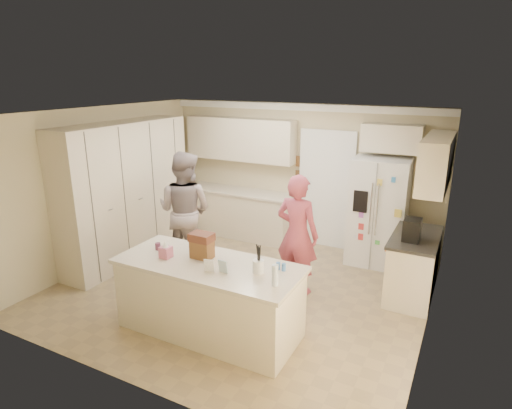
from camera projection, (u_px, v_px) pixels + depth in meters
The scene contains 41 objects.
floor at pixel (239, 290), 6.41m from camera, with size 5.20×4.60×0.02m, color #958058.
ceiling at pixel (237, 112), 5.64m from camera, with size 5.20×4.60×0.02m, color white.
wall_back at pixel (299, 174), 7.99m from camera, with size 5.20×0.02×2.60m, color beige.
wall_front at pixel (119, 271), 4.06m from camera, with size 5.20×0.02×2.60m, color beige.
wall_left at pixel (103, 186), 7.17m from camera, with size 0.02×4.60×2.60m, color beige.
wall_right at pixel (437, 238), 4.88m from camera, with size 0.02×4.60×2.60m, color beige.
crown_back at pixel (300, 107), 7.59m from camera, with size 5.20×0.08×0.12m, color white.
pantry_bank at pixel (126, 192), 7.24m from camera, with size 0.60×2.60×2.35m, color beige.
back_base_cab at pixel (238, 214), 8.48m from camera, with size 2.20×0.60×0.88m, color beige.
back_countertop at pixel (237, 191), 8.34m from camera, with size 2.24×0.63×0.04m, color beige.
back_upper_cab at pixel (240, 139), 8.16m from camera, with size 2.20×0.35×0.80m, color beige.
doorway_opening at pixel (326, 191), 7.80m from camera, with size 0.90×0.06×2.10m, color black.
doorway_casing at pixel (326, 191), 7.77m from camera, with size 1.02×0.03×2.22m, color white.
wall_frame_upper at pixel (300, 161), 7.88m from camera, with size 0.15×0.02×0.20m, color brown.
wall_frame_lower at pixel (299, 176), 7.95m from camera, with size 0.15×0.02×0.20m, color brown.
refrigerator at pixel (378, 212), 7.09m from camera, with size 0.90×0.70×1.80m, color white.
fridge_seam at pixel (373, 218), 6.78m from camera, with size 0.01×0.02×1.78m, color gray.
fridge_dispenser at pixel (360, 201), 6.80m from camera, with size 0.22×0.03×0.35m, color black.
fridge_handle_l at pixel (371, 209), 6.75m from camera, with size 0.02×0.02×0.85m, color silver.
fridge_handle_r at pixel (377, 210), 6.70m from camera, with size 0.02×0.02×0.85m, color silver.
over_fridge_cab at pixel (392, 138), 6.88m from camera, with size 0.95×0.35×0.45m, color beige.
right_base_cab at pixel (413, 267), 6.12m from camera, with size 0.60×1.20×0.88m, color beige.
right_countertop at pixel (416, 237), 5.99m from camera, with size 0.63×1.24×0.04m, color #2D2B28.
right_upper_cab at pixel (437, 162), 5.80m from camera, with size 0.35×1.50×0.70m, color beige.
coffee_maker at pixel (412, 230), 5.79m from camera, with size 0.22×0.28×0.30m, color black.
island_base at pixel (209, 299), 5.25m from camera, with size 2.20×0.90×0.88m, color beige.
island_top at pixel (208, 265), 5.12m from camera, with size 2.28×0.96×0.05m, color beige.
utensil_crock at pixel (258, 266), 4.85m from camera, with size 0.13×0.13×0.15m, color white.
tissue_box at pixel (166, 252), 5.25m from camera, with size 0.13×0.13×0.14m, color #C86684.
tissue_plume at pixel (165, 244), 5.22m from camera, with size 0.08×0.08×0.08m, color white.
dollhouse_body at pixel (202, 249), 5.23m from camera, with size 0.26×0.18×0.22m, color brown.
dollhouse_roof at pixel (202, 237), 5.18m from camera, with size 0.28×0.20×0.10m, color #592D1E.
jam_jar at pixel (158, 246), 5.49m from camera, with size 0.07×0.07×0.09m, color #59263F.
greeting_card_a at pixel (209, 266), 4.85m from camera, with size 0.12×0.01×0.16m, color white.
greeting_card_b at pixel (223, 267), 4.83m from camera, with size 0.12×0.01×0.16m, color silver.
water_bottle at pixel (275, 275), 4.53m from camera, with size 0.07×0.07×0.24m, color silver.
shaker_salt at pixel (278, 266), 4.93m from camera, with size 0.05×0.05×0.09m, color #3B6AB2.
shaker_pepper at pixel (284, 267), 4.90m from camera, with size 0.05×0.05×0.09m, color #3B6AB2.
teen_boy at pixel (185, 211), 6.93m from camera, with size 0.94×0.73×1.94m, color #9C9793.
teen_girl at pixel (297, 234), 6.13m from camera, with size 0.65×0.42×1.77m, color #C6465E.
fridge_magnets at pixel (373, 218), 6.78m from camera, with size 0.76×0.02×1.44m, color tan, non-canonical shape.
Camera 1 is at (2.85, -5.00, 3.09)m, focal length 30.00 mm.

